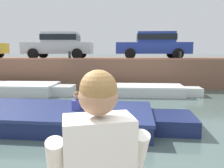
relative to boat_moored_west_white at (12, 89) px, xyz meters
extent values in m
plane|color=#4C605B|center=(4.81, -3.46, -0.26)|extent=(400.00, 400.00, 0.00)
cube|color=brown|center=(4.81, 4.58, 0.54)|extent=(60.00, 6.00, 1.59)
cube|color=#9F6C52|center=(4.81, 1.70, 1.37)|extent=(60.00, 0.24, 0.08)
cube|color=white|center=(-0.23, 0.01, -0.04)|extent=(4.69, 1.95, 0.43)
cube|color=white|center=(2.54, -0.10, -0.04)|extent=(0.96, 1.01, 0.43)
cube|color=white|center=(-0.23, 0.01, 0.22)|extent=(4.75, 2.01, 0.08)
cube|color=brown|center=(-0.58, 0.02, 0.12)|extent=(0.30, 1.60, 0.06)
cube|color=white|center=(5.90, -0.02, -0.07)|extent=(4.29, 1.55, 0.38)
cube|color=white|center=(8.44, -0.11, -0.07)|extent=(0.87, 0.80, 0.38)
cube|color=white|center=(5.90, -0.02, 0.17)|extent=(4.35, 1.61, 0.08)
cube|color=brown|center=(5.58, -0.01, 0.07)|extent=(0.28, 1.27, 0.06)
cube|color=navy|center=(3.15, -4.32, -0.06)|extent=(5.75, 2.63, 0.39)
cube|color=navy|center=(6.50, -4.58, -0.06)|extent=(1.21, 1.29, 0.39)
cube|color=navy|center=(3.15, -4.32, 0.17)|extent=(5.82, 2.69, 0.08)
cube|color=brown|center=(2.74, -4.29, 0.07)|extent=(0.39, 1.99, 0.06)
cube|color=#4C51B2|center=(3.99, -4.39, 0.25)|extent=(0.22, 0.33, 0.44)
sphere|color=tan|center=(3.99, -4.39, 0.57)|extent=(0.19, 0.19, 0.19)
sphere|color=olive|center=(3.99, -4.39, 0.61)|extent=(0.17, 0.17, 0.17)
cube|color=#B7BABC|center=(1.48, 3.08, 1.95)|extent=(4.03, 1.75, 0.64)
cube|color=#B7BABC|center=(1.64, 3.08, 2.57)|extent=(2.03, 1.52, 0.60)
cube|color=black|center=(1.64, 3.08, 2.57)|extent=(2.11, 1.55, 0.33)
cylinder|color=black|center=(0.25, 2.19, 1.63)|extent=(0.60, 0.19, 0.60)
cylinder|color=black|center=(0.22, 3.92, 1.63)|extent=(0.60, 0.19, 0.60)
cylinder|color=black|center=(2.74, 2.24, 1.63)|extent=(0.60, 0.19, 0.60)
cylinder|color=black|center=(2.71, 3.96, 1.63)|extent=(0.60, 0.19, 0.60)
cube|color=#233893|center=(7.06, 3.08, 1.95)|extent=(4.29, 1.94, 0.64)
cube|color=#233893|center=(7.23, 3.07, 2.57)|extent=(2.17, 1.65, 0.60)
cube|color=black|center=(7.23, 3.07, 2.57)|extent=(2.25, 1.69, 0.33)
cylinder|color=black|center=(5.72, 2.21, 1.63)|extent=(0.61, 0.20, 0.60)
cylinder|color=black|center=(5.78, 4.04, 1.63)|extent=(0.61, 0.20, 0.60)
cylinder|color=black|center=(8.34, 2.12, 1.63)|extent=(0.61, 0.20, 0.60)
cylinder|color=black|center=(8.40, 3.95, 1.63)|extent=(0.61, 0.20, 0.60)
cylinder|color=#2D2B28|center=(2.41, 1.83, 1.51)|extent=(0.14, 0.14, 0.35)
sphere|color=#2D2B28|center=(2.41, 1.83, 1.70)|extent=(0.15, 0.15, 0.15)
cylinder|color=#2D2B28|center=(8.38, 1.83, 1.51)|extent=(0.14, 0.14, 0.35)
sphere|color=#2D2B28|center=(8.38, 1.83, 1.70)|extent=(0.15, 0.15, 0.15)
cube|color=silver|center=(5.02, -8.99, 1.15)|extent=(0.40, 0.30, 0.52)
cylinder|color=silver|center=(5.22, -8.89, 1.09)|extent=(0.16, 0.30, 0.47)
sphere|color=#A37556|center=(5.02, -8.99, 1.52)|extent=(0.20, 0.20, 0.20)
sphere|color=olive|center=(5.02, -9.00, 1.56)|extent=(0.19, 0.19, 0.19)
camera|label=1|loc=(5.13, -10.07, 1.74)|focal=35.00mm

